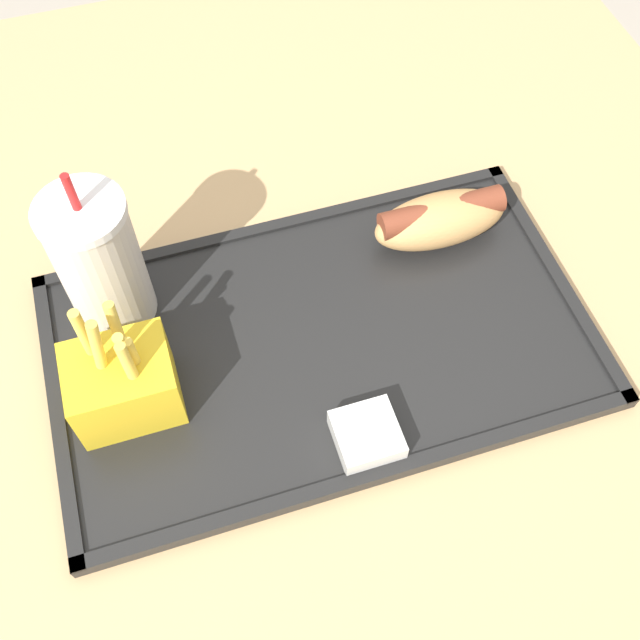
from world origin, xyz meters
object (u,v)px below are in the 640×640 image
at_px(hot_dog_far, 440,218).
at_px(fries_carton, 123,382).
at_px(sauce_cup_mayo, 367,435).
at_px(soda_cup, 100,262).

relative_size(hot_dog_far, fries_carton, 1.11).
xyz_separation_m(hot_dog_far, sauce_cup_mayo, (-0.14, -0.18, -0.02)).
height_order(soda_cup, sauce_cup_mayo, soda_cup).
distance_m(soda_cup, fries_carton, 0.10).
bearing_deg(sauce_cup_mayo, hot_dog_far, 53.03).
height_order(hot_dog_far, sauce_cup_mayo, hot_dog_far).
bearing_deg(soda_cup, fries_carton, -92.65).
distance_m(soda_cup, sauce_cup_mayo, 0.26).
height_order(soda_cup, fries_carton, soda_cup).
height_order(fries_carton, sauce_cup_mayo, fries_carton).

